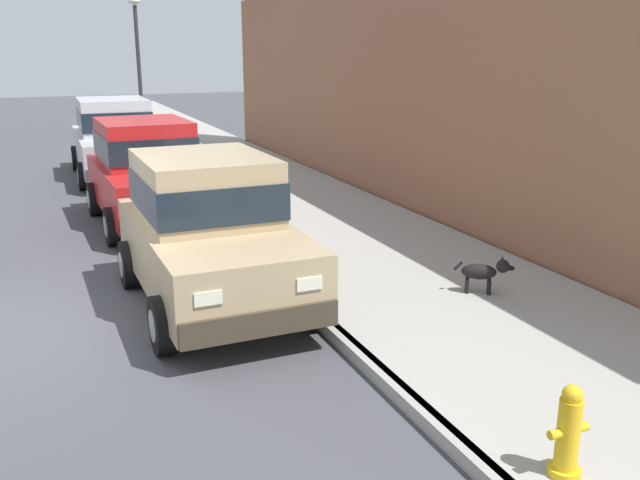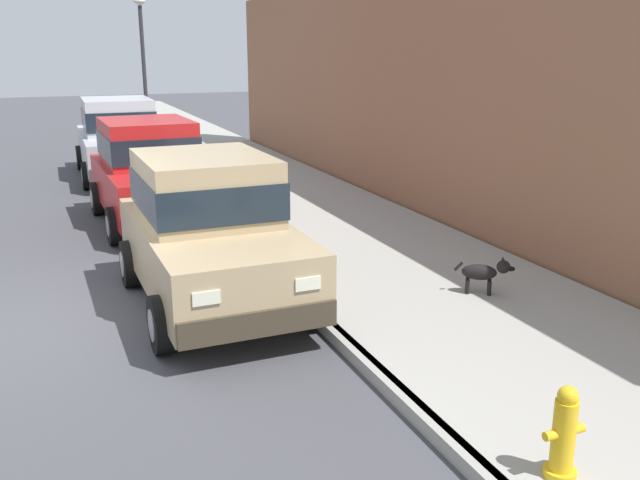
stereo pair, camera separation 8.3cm
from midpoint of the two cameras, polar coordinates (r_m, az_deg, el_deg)
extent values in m
plane|color=#424247|center=(8.65, -22.90, -7.00)|extent=(80.00, 80.00, 0.00)
cube|color=gray|center=(9.08, -2.38, -4.16)|extent=(0.16, 64.00, 0.14)
cube|color=#99968E|center=(9.79, 7.59, -2.77)|extent=(3.60, 64.00, 0.14)
cube|color=tan|center=(8.63, -8.67, -0.99)|extent=(1.78, 3.73, 0.76)
cube|color=tan|center=(8.68, -9.30, 4.38)|extent=(1.55, 1.93, 0.80)
cube|color=#19232D|center=(8.69, -9.28, 4.00)|extent=(1.58, 1.97, 0.44)
cube|color=#3E3527|center=(7.08, -4.86, -6.77)|extent=(1.69, 0.23, 0.28)
cube|color=#3E3527|center=(10.39, -11.13, 0.40)|extent=(1.69, 0.23, 0.28)
cylinder|color=black|center=(7.98, -0.43, -5.12)|extent=(0.23, 0.64, 0.64)
cylinder|color=#9E9EA3|center=(7.98, -0.43, -5.12)|extent=(0.25, 0.36, 0.35)
cylinder|color=black|center=(7.53, -12.69, -6.83)|extent=(0.23, 0.64, 0.64)
cylinder|color=#9E9EA3|center=(7.53, -12.69, -6.83)|extent=(0.25, 0.36, 0.35)
cylinder|color=black|center=(10.02, -5.49, -0.77)|extent=(0.23, 0.64, 0.64)
cylinder|color=#9E9EA3|center=(10.02, -5.49, -0.77)|extent=(0.25, 0.36, 0.35)
cylinder|color=black|center=(9.67, -15.24, -1.89)|extent=(0.23, 0.64, 0.64)
cylinder|color=#9E9EA3|center=(9.67, -15.24, -1.89)|extent=(0.25, 0.36, 0.35)
cube|color=#EAEACC|center=(7.10, -0.75, -3.59)|extent=(0.28, 0.08, 0.14)
cube|color=#EAEACC|center=(6.79, -9.14, -4.72)|extent=(0.28, 0.08, 0.14)
cube|color=red|center=(12.90, -13.57, 4.36)|extent=(1.85, 3.76, 0.76)
cube|color=red|center=(13.02, -14.00, 7.92)|extent=(1.58, 1.95, 0.80)
cube|color=#19232D|center=(13.03, -13.99, 7.66)|extent=(1.61, 1.99, 0.44)
cube|color=#400A0A|center=(11.23, -11.74, 1.53)|extent=(1.69, 0.26, 0.28)
cube|color=#400A0A|center=(14.69, -14.85, 4.69)|extent=(1.69, 0.26, 0.28)
cylinder|color=black|center=(12.08, -8.41, 2.02)|extent=(0.24, 0.65, 0.64)
cylinder|color=#9E9EA3|center=(12.08, -8.41, 2.02)|extent=(0.25, 0.36, 0.35)
cylinder|color=black|center=(11.75, -16.50, 1.14)|extent=(0.24, 0.65, 0.64)
cylinder|color=#9E9EA3|center=(11.75, -16.50, 1.14)|extent=(0.25, 0.36, 0.35)
cylinder|color=black|center=(14.25, -10.96, 4.02)|extent=(0.24, 0.65, 0.64)
cylinder|color=#9E9EA3|center=(14.25, -10.96, 4.02)|extent=(0.25, 0.36, 0.35)
cylinder|color=black|center=(13.97, -17.83, 3.31)|extent=(0.24, 0.65, 0.64)
cylinder|color=#9E9EA3|center=(13.97, -17.83, 3.31)|extent=(0.25, 0.36, 0.35)
cube|color=#EAEACC|center=(11.24, -9.16, 3.54)|extent=(0.28, 0.09, 0.14)
cube|color=#EAEACC|center=(11.03, -14.52, 2.99)|extent=(0.28, 0.09, 0.14)
cube|color=#BCBCC1|center=(17.91, -16.13, 7.31)|extent=(1.86, 4.52, 0.76)
cube|color=#BCBCC1|center=(17.91, -16.36, 9.88)|extent=(1.61, 2.12, 0.84)
cube|color=#19232D|center=(17.92, -16.34, 9.68)|extent=(1.65, 2.16, 0.46)
cube|color=#424243|center=(15.78, -15.26, 5.40)|extent=(1.77, 0.22, 0.28)
cube|color=#424243|center=(20.11, -16.71, 7.45)|extent=(1.77, 0.22, 0.28)
cylinder|color=black|center=(16.71, -12.47, 5.66)|extent=(0.23, 0.64, 0.64)
cylinder|color=#9E9EA3|center=(16.71, -12.47, 5.66)|extent=(0.24, 0.36, 0.35)
cylinder|color=black|center=(16.53, -18.65, 5.09)|extent=(0.23, 0.64, 0.64)
cylinder|color=#9E9EA3|center=(16.53, -18.65, 5.09)|extent=(0.24, 0.36, 0.35)
cylinder|color=black|center=(19.43, -13.80, 6.97)|extent=(0.23, 0.64, 0.64)
cylinder|color=#9E9EA3|center=(19.43, -13.80, 6.97)|extent=(0.24, 0.36, 0.35)
cylinder|color=black|center=(19.29, -19.13, 6.49)|extent=(0.23, 0.64, 0.64)
cylinder|color=#9E9EA3|center=(19.29, -19.13, 6.49)|extent=(0.24, 0.36, 0.35)
cube|color=#EAEACC|center=(15.76, -13.32, 6.83)|extent=(0.28, 0.08, 0.14)
cube|color=#EAEACC|center=(15.65, -17.38, 6.47)|extent=(0.28, 0.08, 0.14)
ellipsoid|color=black|center=(8.91, 13.35, -2.61)|extent=(0.48, 0.41, 0.20)
cylinder|color=black|center=(9.03, 14.14, -3.68)|extent=(0.05, 0.05, 0.18)
cylinder|color=black|center=(8.92, 14.16, -3.94)|extent=(0.05, 0.05, 0.18)
cylinder|color=black|center=(9.02, 12.40, -3.59)|extent=(0.05, 0.05, 0.18)
cylinder|color=black|center=(8.91, 12.41, -3.84)|extent=(0.05, 0.05, 0.18)
sphere|color=black|center=(8.89, 15.26, -2.16)|extent=(0.17, 0.17, 0.17)
ellipsoid|color=black|center=(8.91, 15.82, -2.31)|extent=(0.13, 0.12, 0.06)
cone|color=black|center=(8.92, 15.21, -1.54)|extent=(0.06, 0.06, 0.07)
cone|color=black|center=(8.82, 15.25, -1.73)|extent=(0.06, 0.06, 0.07)
cylinder|color=black|center=(8.88, 11.70, -2.15)|extent=(0.12, 0.10, 0.13)
cylinder|color=gold|center=(5.59, 19.71, -17.71)|extent=(0.24, 0.24, 0.06)
cylinder|color=gold|center=(5.44, 20.02, -15.01)|extent=(0.17, 0.17, 0.55)
sphere|color=gold|center=(5.29, 20.34, -12.07)|extent=(0.15, 0.15, 0.15)
cylinder|color=gold|center=(5.35, 19.05, -15.10)|extent=(0.10, 0.07, 0.07)
cylinder|color=gold|center=(5.50, 21.01, -14.43)|extent=(0.10, 0.07, 0.07)
cylinder|color=#2D2D33|center=(22.58, -14.27, 13.03)|extent=(0.12, 0.12, 4.20)
ellipsoid|color=silver|center=(22.59, -14.67, 18.65)|extent=(0.36, 0.36, 0.20)
cube|color=#8C5B42|center=(13.98, 7.03, 12.02)|extent=(0.50, 20.00, 4.53)
camera|label=1|loc=(0.04, -89.72, 0.08)|focal=38.51mm
camera|label=2|loc=(0.04, 90.28, -0.08)|focal=38.51mm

